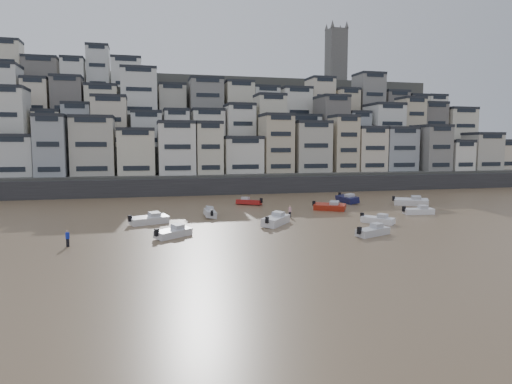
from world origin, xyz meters
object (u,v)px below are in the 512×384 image
object	(u,v)px
boat_h	(249,201)
boat_g	(411,201)
boat_c	(276,218)
person_blue	(68,238)
boat_e	(330,206)
person_pink	(290,211)
boat_a	(373,230)
boat_b	(378,219)
boat_k	(149,218)
boat_i	(347,198)
boat_f	(210,212)
boat_j	(173,231)
boat_d	(419,210)

from	to	relation	value
boat_h	boat_g	bearing A→B (deg)	-160.32
boat_c	person_blue	bearing A→B (deg)	144.01
boat_e	person_pink	xyz separation A→B (m)	(-8.30, -5.05, 0.13)
boat_a	boat_b	world-z (taller)	boat_a
boat_b	person_blue	xyz separation A→B (m)	(-37.81, -4.92, 0.22)
boat_e	boat_k	bearing A→B (deg)	-132.22
boat_a	boat_b	size ratio (longest dim) A/B	1.05
boat_k	boat_i	bearing A→B (deg)	-0.64
boat_f	boat_h	world-z (taller)	boat_f
boat_e	boat_h	world-z (taller)	boat_e
boat_e	boat_j	distance (m)	29.88
boat_g	boat_j	distance (m)	45.27
boat_c	person_pink	size ratio (longest dim) A/B	3.67
boat_b	boat_d	distance (m)	11.70
boat_j	person_pink	xyz separation A→B (m)	(17.25, 10.45, 0.18)
boat_i	boat_k	distance (m)	38.04
boat_f	boat_k	distance (m)	9.67
boat_e	boat_h	size ratio (longest dim) A/B	1.11
boat_g	person_pink	bearing A→B (deg)	-135.06
boat_g	boat_i	xyz separation A→B (m)	(-8.99, 6.29, 0.04)
boat_g	person_blue	distance (m)	56.12
person_pink	boat_a	bearing A→B (deg)	-71.07
boat_c	boat_f	distance (m)	11.51
boat_g	boat_i	world-z (taller)	boat_i
boat_h	boat_a	bearing A→B (deg)	140.12
boat_c	boat_g	world-z (taller)	boat_c
boat_e	boat_i	bearing A→B (deg)	86.31
boat_f	boat_i	bearing A→B (deg)	-66.27
boat_a	boat_c	size ratio (longest dim) A/B	0.79
person_pink	person_blue	bearing A→B (deg)	-155.82
boat_i	boat_h	bearing A→B (deg)	-96.58
boat_b	boat_e	bearing A→B (deg)	149.85
boat_e	boat_d	bearing A→B (deg)	5.17
boat_c	person_pink	world-z (taller)	boat_c
boat_b	boat_j	size ratio (longest dim) A/B	0.95
boat_c	boat_e	distance (m)	16.01
boat_d	boat_i	xyz separation A→B (m)	(-4.44, 15.41, 0.19)
boat_c	boat_a	bearing A→B (deg)	-99.03
boat_h	person_blue	distance (m)	37.71
boat_a	boat_d	xyz separation A→B (m)	(14.70, 13.19, -0.01)
boat_k	boat_g	bearing A→B (deg)	-12.55
boat_d	boat_f	size ratio (longest dim) A/B	0.98
boat_j	person_pink	world-z (taller)	person_pink
boat_h	boat_c	bearing A→B (deg)	122.55
boat_a	boat_g	xyz separation A→B (m)	(19.25, 22.31, 0.15)
boat_g	person_blue	world-z (taller)	person_blue
boat_g	boat_h	world-z (taller)	boat_g
person_blue	boat_c	bearing A→B (deg)	16.25
boat_k	person_pink	size ratio (longest dim) A/B	3.21
boat_c	boat_e	size ratio (longest dim) A/B	1.18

